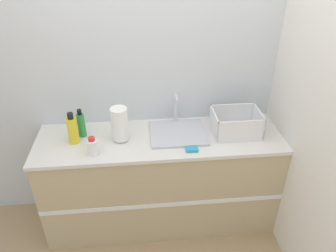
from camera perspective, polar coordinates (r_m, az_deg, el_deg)
The scene contains 11 objects.
ground_plane at distance 3.04m, azimuth -0.64°, elevation -19.37°, with size 12.00×12.00×0.00m, color tan.
wall_back at distance 2.72m, azimuth -1.95°, elevation 8.71°, with size 4.37×0.06×2.60m.
wall_right at distance 2.70m, azimuth 20.70°, elevation 6.35°, with size 0.06×2.57×2.60m.
counter_cabinet at distance 2.91m, azimuth -1.21°, elevation -9.35°, with size 1.99×0.60×0.90m.
sink at distance 2.67m, azimuth 1.71°, elevation -0.96°, with size 0.45×0.39×0.28m.
paper_towel_roll at distance 2.56m, azimuth -8.40°, elevation 0.31°, with size 0.13×0.13×0.28m.
dish_rack at distance 2.71m, azimuth 11.73°, elevation 0.16°, with size 0.38×0.29×0.19m.
bottle_green at distance 2.69m, azimuth -14.87°, elevation 0.26°, with size 0.06×0.06×0.24m.
bottle_white_spray at distance 2.48m, azimuth -13.01°, elevation -3.49°, with size 0.09×0.09×0.14m.
bottle_yellow at distance 2.62m, azimuth -16.26°, elevation -0.61°, with size 0.08×0.08×0.26m.
sponge at distance 2.48m, azimuth 4.18°, elevation -4.07°, with size 0.09×0.06×0.02m.
Camera 1 is at (-0.16, -1.89, 2.37)m, focal length 35.00 mm.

